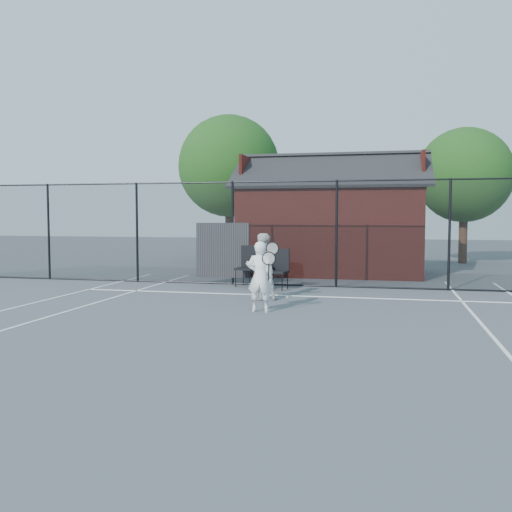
% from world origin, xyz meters
% --- Properties ---
extents(ground, '(80.00, 80.00, 0.00)m').
position_xyz_m(ground, '(0.00, 0.00, 0.00)').
color(ground, '#4E5459').
rests_on(ground, ground).
extents(court_lines, '(11.02, 18.00, 0.01)m').
position_xyz_m(court_lines, '(0.00, -1.32, 0.01)').
color(court_lines, white).
rests_on(court_lines, ground).
extents(fence, '(22.04, 3.00, 3.00)m').
position_xyz_m(fence, '(-0.30, 5.00, 1.45)').
color(fence, black).
rests_on(fence, ground).
extents(clubhouse, '(6.50, 4.36, 4.19)m').
position_xyz_m(clubhouse, '(0.50, 9.00, 1.61)').
color(clubhouse, maroon).
rests_on(clubhouse, ground).
extents(tree_left, '(4.48, 4.48, 6.44)m').
position_xyz_m(tree_left, '(-4.50, 13.50, 4.19)').
color(tree_left, '#321F14').
rests_on(tree_left, ground).
extents(tree_right, '(3.97, 3.97, 5.70)m').
position_xyz_m(tree_right, '(5.50, 14.50, 3.71)').
color(tree_right, '#321F14').
rests_on(tree_right, ground).
extents(player_front, '(0.66, 0.49, 1.48)m').
position_xyz_m(player_front, '(-0.18, 0.51, 0.74)').
color(player_front, white).
rests_on(player_front, ground).
extents(player_back, '(0.94, 0.84, 1.59)m').
position_xyz_m(player_back, '(-0.51, 2.21, 0.79)').
color(player_back, silver).
rests_on(player_back, ground).
extents(chair_left, '(0.66, 0.68, 1.12)m').
position_xyz_m(chair_left, '(-1.49, 4.60, 0.56)').
color(chair_left, black).
rests_on(chair_left, ground).
extents(chair_right, '(0.60, 0.62, 1.08)m').
position_xyz_m(chair_right, '(-0.50, 4.10, 0.54)').
color(chair_right, black).
rests_on(chair_right, ground).
extents(waste_bin, '(0.53, 0.53, 0.70)m').
position_xyz_m(waste_bin, '(-0.92, 4.10, 0.35)').
color(waste_bin, '#252525').
rests_on(waste_bin, ground).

